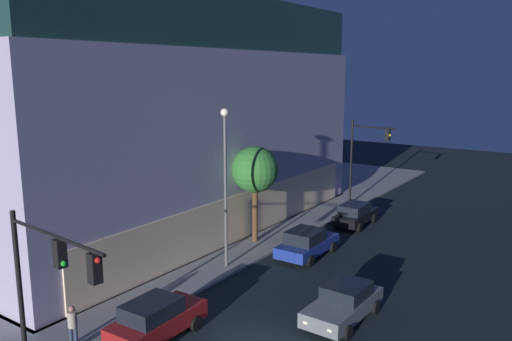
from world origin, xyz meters
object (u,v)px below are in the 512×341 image
object	(u,v)px
modern_building	(101,113)
pedestrian_waiting	(73,323)
street_lamp_sidewalk	(225,170)
traffic_light_far_corner	(363,151)
sidewalk_tree	(255,170)
car_black	(355,214)
car_red	(156,319)
traffic_light_near_corner	(47,272)
car_blue	(307,243)
car_grey	(344,302)

from	to	relation	value
modern_building	pedestrian_waiting	size ratio (longest dim) A/B	16.76
modern_building	street_lamp_sidewalk	xyz separation A→B (m)	(-4.46, -15.54, -2.09)
traffic_light_far_corner	sidewalk_tree	world-z (taller)	traffic_light_far_corner
modern_building	car_black	xyz separation A→B (m)	(7.10, -18.13, -6.82)
sidewalk_tree	car_black	bearing A→B (deg)	-27.40
street_lamp_sidewalk	car_red	size ratio (longest dim) A/B	2.01
pedestrian_waiting	car_black	world-z (taller)	pedestrian_waiting
pedestrian_waiting	car_black	xyz separation A→B (m)	(21.80, -2.15, -0.38)
traffic_light_near_corner	modern_building	bearing A→B (deg)	46.87
car_blue	car_black	bearing A→B (deg)	1.25
modern_building	car_red	distance (m)	22.65
traffic_light_far_corner	car_black	size ratio (longest dim) A/B	1.58
modern_building	sidewalk_tree	world-z (taller)	modern_building
car_red	car_black	world-z (taller)	car_red
street_lamp_sidewalk	car_blue	distance (m)	6.91
pedestrian_waiting	car_blue	size ratio (longest dim) A/B	0.39
traffic_light_far_corner	car_blue	size ratio (longest dim) A/B	1.50
traffic_light_far_corner	street_lamp_sidewalk	size ratio (longest dim) A/B	0.79
traffic_light_near_corner	traffic_light_far_corner	distance (m)	28.70
car_red	sidewalk_tree	bearing A→B (deg)	15.91
sidewalk_tree	street_lamp_sidewalk	bearing A→B (deg)	-165.85
car_black	traffic_light_near_corner	bearing A→B (deg)	179.64
car_red	car_blue	xyz separation A→B (m)	(11.89, -0.41, -0.04)
car_red	car_grey	distance (m)	8.13
modern_building	sidewalk_tree	bearing A→B (deg)	-90.14
traffic_light_far_corner	street_lamp_sidewalk	xyz separation A→B (m)	(-16.28, 1.03, 0.92)
pedestrian_waiting	modern_building	bearing A→B (deg)	47.37
modern_building	car_black	world-z (taller)	modern_building
modern_building	car_black	distance (m)	20.63
car_red	street_lamp_sidewalk	bearing A→B (deg)	16.90
sidewalk_tree	pedestrian_waiting	world-z (taller)	sidewalk_tree
traffic_light_far_corner	street_lamp_sidewalk	bearing A→B (deg)	176.37
car_grey	car_blue	xyz separation A→B (m)	(5.99, 5.19, 0.04)
pedestrian_waiting	traffic_light_near_corner	bearing A→B (deg)	-136.86
street_lamp_sidewalk	car_grey	size ratio (longest dim) A/B	1.90
traffic_light_near_corner	pedestrian_waiting	bearing A→B (deg)	43.14
car_blue	car_black	world-z (taller)	car_blue
street_lamp_sidewalk	pedestrian_waiting	world-z (taller)	street_lamp_sidewalk
modern_building	car_red	size ratio (longest dim) A/B	6.89
modern_building	car_red	world-z (taller)	modern_building
car_red	car_blue	world-z (taller)	car_red
street_lamp_sidewalk	car_grey	world-z (taller)	street_lamp_sidewalk
sidewalk_tree	car_blue	world-z (taller)	sidewalk_tree
street_lamp_sidewalk	car_grey	xyz separation A→B (m)	(-1.78, -7.93, -4.78)
traffic_light_near_corner	car_grey	xyz separation A→B (m)	(10.60, -5.50, -3.72)
modern_building	traffic_light_near_corner	distance (m)	24.83
traffic_light_near_corner	street_lamp_sidewalk	distance (m)	12.67
traffic_light_near_corner	sidewalk_tree	xyz separation A→B (m)	(16.81, 3.55, 0.24)
modern_building	car_blue	distance (m)	19.52
car_grey	car_blue	bearing A→B (deg)	40.89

